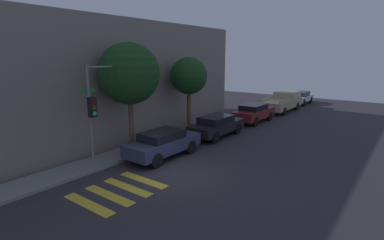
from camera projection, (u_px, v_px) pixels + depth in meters
The scene contains 12 objects.
ground_plane at pixel (178, 174), 13.62m from camera, with size 60.00×60.00×0.00m, color #2D2B30.
sidewalk at pixel (119, 155), 16.01m from camera, with size 26.00×1.76×0.14m, color slate.
building_row at pixel (69, 83), 17.75m from camera, with size 26.00×6.00×7.45m, color slate.
crosswalk at pixel (118, 191), 11.95m from camera, with size 3.19×2.60×0.00m.
traffic_light_pole at pixel (98, 100), 13.66m from camera, with size 2.18×0.56×4.94m.
sedan_near_corner at pixel (163, 143), 15.75m from camera, with size 4.36×1.75×1.45m.
sedan_middle at pixel (217, 125), 19.85m from camera, with size 4.55×1.77×1.42m.
sedan_far_end at pixel (254, 112), 24.23m from camera, with size 4.52×1.78×1.47m.
pickup_truck at pixel (283, 101), 29.18m from camera, with size 5.74×2.14×1.79m.
sedan_tail_of_row at pixel (300, 97), 33.44m from camera, with size 4.32×1.82×1.41m.
tree_near_corner at pixel (129, 74), 15.67m from camera, with size 3.25×3.25×6.00m.
tree_midblock at pixel (189, 76), 19.77m from camera, with size 2.45×2.45×5.21m.
Camera 1 is at (-9.83, -8.22, 5.29)m, focal length 28.00 mm.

